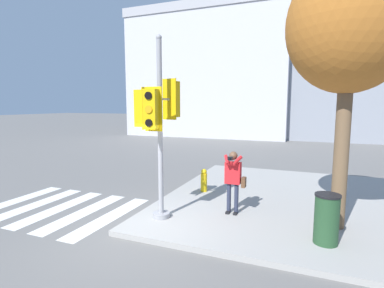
{
  "coord_description": "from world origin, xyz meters",
  "views": [
    {
      "loc": [
        3.66,
        -5.78,
        2.95
      ],
      "look_at": [
        0.82,
        1.29,
        1.96
      ],
      "focal_mm": 28.0,
      "sensor_mm": 36.0,
      "label": 1
    }
  ],
  "objects": [
    {
      "name": "ground_plane",
      "position": [
        0.0,
        0.0,
        0.0
      ],
      "size": [
        160.0,
        160.0,
        0.0
      ],
      "primitive_type": "plane",
      "color": "slate"
    },
    {
      "name": "building_right",
      "position": [
        6.45,
        26.12,
        5.0
      ],
      "size": [
        12.56,
        12.43,
        9.98
      ],
      "color": "gray",
      "rests_on": "ground_plane"
    },
    {
      "name": "street_tree",
      "position": [
        4.3,
        1.67,
        4.6
      ],
      "size": [
        2.65,
        2.65,
        5.98
      ],
      "color": "brown",
      "rests_on": "sidewalk_corner"
    },
    {
      "name": "fire_hydrant",
      "position": [
        0.45,
        3.24,
        0.5
      ],
      "size": [
        0.21,
        0.27,
        0.75
      ],
      "color": "yellow",
      "rests_on": "sidewalk_corner"
    },
    {
      "name": "traffic_signal_pole",
      "position": [
        0.14,
        0.67,
        2.65
      ],
      "size": [
        0.94,
        1.31,
        4.46
      ],
      "color": "#939399",
      "rests_on": "sidewalk_corner"
    },
    {
      "name": "trash_bin",
      "position": [
        4.03,
        0.66,
        0.65
      ],
      "size": [
        0.51,
        0.51,
        1.04
      ],
      "color": "#234728",
      "rests_on": "sidewalk_corner"
    },
    {
      "name": "person_photographer",
      "position": [
        1.83,
        1.65,
        1.1
      ],
      "size": [
        0.58,
        0.54,
        1.64
      ],
      "color": "black",
      "rests_on": "sidewalk_corner"
    },
    {
      "name": "building_left",
      "position": [
        -5.72,
        23.86,
        5.94
      ],
      "size": [
        15.13,
        9.85,
        11.86
      ],
      "color": "#BCBCC1",
      "rests_on": "ground_plane"
    },
    {
      "name": "crosswalk_stripes",
      "position": [
        -2.97,
        0.49,
        0.0
      ],
      "size": [
        4.04,
        3.2,
        0.01
      ],
      "color": "silver",
      "rests_on": "ground_plane"
    },
    {
      "name": "sidewalk_corner",
      "position": [
        3.5,
        3.5,
        0.06
      ],
      "size": [
        8.0,
        8.0,
        0.13
      ],
      "color": "#9E9B96",
      "rests_on": "ground_plane"
    }
  ]
}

